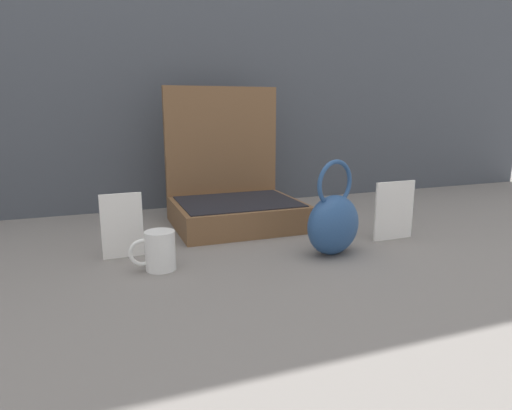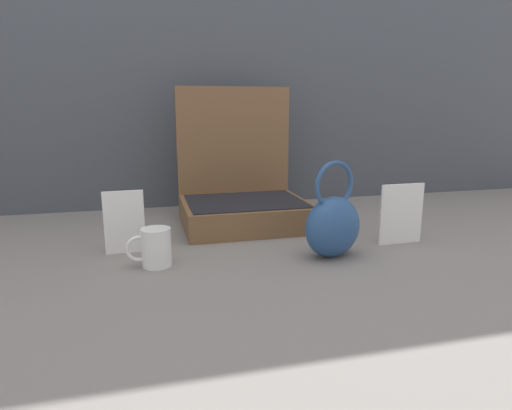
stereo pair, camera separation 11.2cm
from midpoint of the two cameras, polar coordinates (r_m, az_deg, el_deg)
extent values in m
plane|color=slate|center=(1.16, -4.26, -5.65)|extent=(6.00, 6.00, 0.00)
cube|color=#474C54|center=(1.70, -10.60, 23.81)|extent=(3.20, 0.06, 1.40)
cube|color=brown|center=(1.36, -4.76, -1.25)|extent=(0.38, 0.31, 0.08)
cube|color=black|center=(1.35, -4.79, 0.44)|extent=(0.35, 0.28, 0.00)
cube|color=brown|center=(1.49, -6.62, 6.81)|extent=(0.38, 0.02, 0.43)
ellipsoid|color=#284C7F|center=(1.10, 7.21, -2.63)|extent=(0.18, 0.14, 0.15)
torus|color=#284C7F|center=(1.08, 7.36, 2.78)|extent=(0.12, 0.04, 0.12)
cylinder|color=white|center=(1.03, -15.45, -5.79)|extent=(0.07, 0.07, 0.09)
torus|color=white|center=(1.03, -17.61, -5.96)|extent=(0.06, 0.01, 0.06)
cube|color=white|center=(1.26, 15.18, -0.75)|extent=(0.13, 0.01, 0.16)
cube|color=white|center=(1.13, -19.81, -2.61)|extent=(0.10, 0.01, 0.16)
camera|label=1|loc=(0.06, -92.86, -0.64)|focal=30.67mm
camera|label=2|loc=(0.06, 87.14, 0.64)|focal=30.67mm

